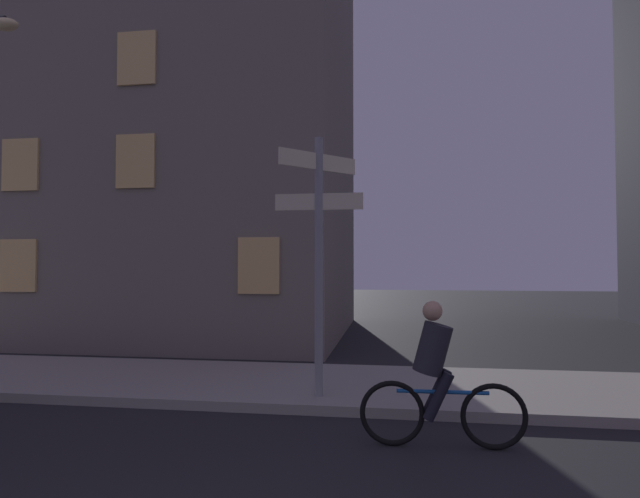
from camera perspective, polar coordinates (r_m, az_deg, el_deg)
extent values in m
cube|color=gray|center=(8.34, 1.97, -15.29)|extent=(40.00, 2.81, 0.14)
cylinder|color=gray|center=(7.23, -0.14, -1.91)|extent=(0.12, 0.12, 3.72)
cube|color=beige|center=(7.39, -0.14, 9.90)|extent=(0.98, 0.98, 0.24)
cube|color=beige|center=(7.29, -0.14, 5.40)|extent=(1.29, 0.03, 0.24)
ellipsoid|color=#F9E099|center=(10.51, -32.14, 20.79)|extent=(0.44, 0.28, 0.20)
torus|color=black|center=(6.06, 19.16, -17.54)|extent=(0.72, 0.08, 0.72)
torus|color=black|center=(5.93, 8.19, -17.97)|extent=(0.72, 0.08, 0.72)
cylinder|color=#1959A5|center=(5.91, 13.72, -15.49)|extent=(1.00, 0.07, 0.04)
cylinder|color=#26262D|center=(5.80, 12.69, -10.96)|extent=(0.46, 0.33, 0.61)
sphere|color=tan|center=(5.75, 12.66, -6.88)|extent=(0.22, 0.22, 0.22)
cylinder|color=black|center=(5.99, 13.12, -15.59)|extent=(0.34, 0.13, 0.55)
cylinder|color=black|center=(5.82, 13.33, -16.01)|extent=(0.34, 0.13, 0.55)
cube|color=slate|center=(16.73, -13.00, 20.80)|extent=(8.46, 8.03, 16.88)
cube|color=#F2C672|center=(13.34, -31.06, -1.62)|extent=(0.90, 0.06, 1.20)
cube|color=#F2C672|center=(10.71, -6.98, -1.88)|extent=(0.90, 0.06, 1.20)
cube|color=#F2C672|center=(13.54, -30.90, 8.21)|extent=(0.90, 0.06, 1.20)
cube|color=#F2C672|center=(11.99, -20.23, 9.35)|extent=(0.90, 0.06, 1.20)
cube|color=#F2C672|center=(12.64, -20.11, 19.69)|extent=(0.90, 0.06, 1.20)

